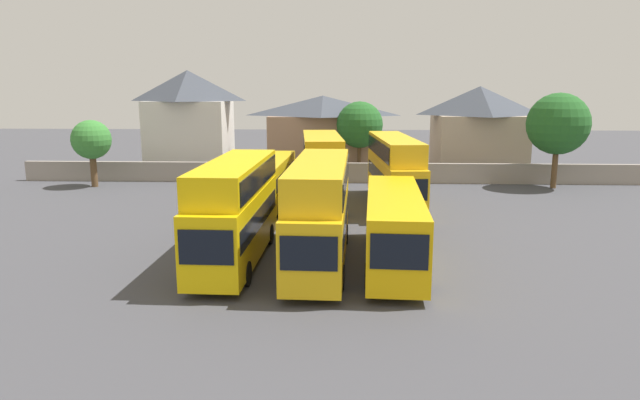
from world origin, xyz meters
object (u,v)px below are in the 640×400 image
Objects in this scene: house_terrace_centre at (323,134)px; tree_left_of_lot at (558,124)px; bus_5 at (322,166)px; tree_behind_wall at (91,140)px; bus_3 at (394,225)px; house_terrace_right at (478,129)px; bus_6 at (394,167)px; bus_2 at (320,207)px; bus_4 at (268,180)px; house_terrace_left at (189,121)px; bus_1 at (235,206)px; tree_right_of_lot at (360,125)px.

tree_left_of_lot is (20.02, -7.98, 1.54)m from house_terrace_centre.
tree_behind_wall reaches higher than bus_5.
house_terrace_right is (11.00, 30.61, 2.39)m from bus_3.
bus_5 is at bearing -89.57° from bus_6.
bus_2 is 1.00× the size of bus_4.
house_terrace_left is 10.64m from tree_behind_wall.
bus_6 reaches higher than bus_4.
bus_4 is 16.80m from house_terrace_centre.
bus_5 reaches higher than bus_3.
bus_2 is 28.94m from tree_left_of_lot.
bus_6 is 1.37× the size of house_terrace_right.
bus_3 is 0.98× the size of bus_4.
bus_2 is at bearing 90.04° from bus_1.
house_terrace_left reaches higher than house_terrace_right.
bus_4 is 2.02× the size of tree_behind_wall.
tree_left_of_lot reaches higher than house_terrace_centre.
tree_behind_wall is at bearing -140.29° from bus_1.
bus_2 is 1.02× the size of bus_3.
bus_5 is 1.20× the size of house_terrace_right.
bus_1 is 26.96m from tree_right_of_lot.
tree_right_of_lot is (-2.22, 12.13, 2.23)m from bus_6.
house_terrace_centre is 21.61m from tree_left_of_lot.
house_terrace_right is (14.58, 30.56, 1.56)m from bus_2.
bus_3 is 1.41× the size of tree_left_of_lot.
bus_1 is at bearing 2.43° from bus_4.
tree_behind_wall reaches higher than bus_2.
bus_6 is (4.82, 13.97, -0.03)m from bus_2.
house_terrace_left is 1.14× the size of house_terrace_right.
bus_2 is 26.32m from tree_right_of_lot.
tree_right_of_lot is at bearing 13.44° from tree_behind_wall.
tree_left_of_lot is (14.25, 7.63, 2.65)m from bus_6.
bus_2 is at bearing -95.71° from tree_right_of_lot.
bus_6 is 16.68m from house_terrace_centre.
bus_5 is 0.98× the size of house_terrace_centre.
bus_3 is at bearing -40.72° from tree_behind_wall.
bus_5 is 1.06× the size of house_terrace_left.
bus_6 reaches higher than bus_3.
bus_1 is 1.02× the size of bus_5.
tree_behind_wall reaches higher than bus_6.
house_terrace_right reaches higher than house_terrace_centre.
bus_3 is 1.57× the size of tree_right_of_lot.
house_terrace_right is at bearing 3.60° from house_terrace_centre.
bus_5 is 16.09m from house_terrace_centre.
tree_left_of_lot is (19.49, 8.06, 2.57)m from bus_5.
tree_behind_wall is (-16.14, 7.38, 2.08)m from bus_4.
bus_2 is 1.61× the size of tree_right_of_lot.
house_terrace_right is at bearing 134.33° from bus_4.
house_terrace_right is (15.00, 17.02, 1.51)m from bus_5.
bus_3 is 1.04× the size of house_terrace_centre.
tree_behind_wall reaches higher than bus_4.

